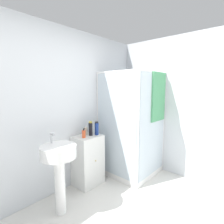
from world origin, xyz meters
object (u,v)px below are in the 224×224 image
at_px(sink, 59,162).
at_px(lotion_bottle_white, 86,131).
at_px(shampoo_bottle_blue, 97,128).
at_px(shampoo_bottle_tall_black, 91,129).
at_px(soap_dispenser, 84,134).

xyz_separation_m(sink, lotion_bottle_white, (0.72, 0.33, 0.21)).
distance_m(sink, shampoo_bottle_blue, 0.90).
xyz_separation_m(sink, shampoo_bottle_blue, (0.84, 0.19, 0.25)).
relative_size(sink, shampoo_bottle_blue, 4.67).
relative_size(shampoo_bottle_tall_black, lotion_bottle_white, 1.51).
xyz_separation_m(shampoo_bottle_blue, lotion_bottle_white, (-0.11, 0.14, -0.04)).
distance_m(soap_dispenser, lotion_bottle_white, 0.17).
distance_m(sink, shampoo_bottle_tall_black, 0.82).
relative_size(soap_dispenser, shampoo_bottle_blue, 0.68).
distance_m(shampoo_bottle_tall_black, shampoo_bottle_blue, 0.11).
height_order(soap_dispenser, lotion_bottle_white, lotion_bottle_white).
height_order(soap_dispenser, shampoo_bottle_blue, shampoo_bottle_blue).
bearing_deg(shampoo_bottle_blue, shampoo_bottle_tall_black, 155.80).
distance_m(shampoo_bottle_blue, lotion_bottle_white, 0.19).
height_order(shampoo_bottle_blue, lotion_bottle_white, shampoo_bottle_blue).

